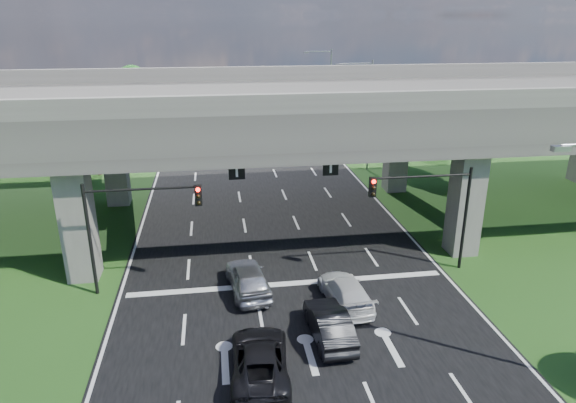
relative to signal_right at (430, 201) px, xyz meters
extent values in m
plane|color=#1E4114|center=(-7.82, -3.94, -4.19)|extent=(160.00, 160.00, 0.00)
cube|color=black|center=(-7.82, 6.06, -4.17)|extent=(18.00, 120.00, 0.03)
cube|color=#322F2D|center=(-7.82, 8.06, 3.81)|extent=(80.00, 15.00, 2.00)
cube|color=#66635E|center=(-7.82, 0.81, 5.31)|extent=(80.00, 0.50, 1.00)
cube|color=#66635E|center=(-7.82, 15.31, 5.31)|extent=(80.00, 0.50, 1.00)
cube|color=#66635E|center=(-18.82, 2.06, -0.69)|extent=(1.60, 1.60, 7.00)
cube|color=#66635E|center=(-18.82, 14.06, -0.69)|extent=(1.60, 1.60, 7.00)
cube|color=#66635E|center=(3.18, 2.06, -0.69)|extent=(1.60, 1.60, 7.00)
cube|color=#66635E|center=(3.18, 14.06, -0.69)|extent=(1.60, 1.60, 7.00)
cube|color=black|center=(-10.32, 1.06, 1.81)|extent=(0.85, 0.06, 0.85)
cube|color=black|center=(-5.32, 1.06, 1.81)|extent=(0.85, 0.06, 0.85)
cylinder|color=black|center=(2.18, 0.06, -1.19)|extent=(0.18, 0.18, 6.00)
cylinder|color=black|center=(-0.57, 0.06, 1.41)|extent=(5.50, 0.12, 0.12)
cube|color=black|center=(-3.32, -0.12, 1.01)|extent=(0.35, 0.28, 1.05)
sphere|color=#FF0C05|center=(-3.32, -0.28, 1.36)|extent=(0.22, 0.22, 0.22)
cylinder|color=black|center=(-17.82, 0.06, -1.19)|extent=(0.18, 0.18, 6.00)
cylinder|color=black|center=(-15.07, 0.06, 1.41)|extent=(5.50, 0.12, 0.12)
cube|color=black|center=(-12.32, -0.12, 1.01)|extent=(0.35, 0.28, 1.05)
sphere|color=#FF0C05|center=(-12.32, -0.28, 1.36)|extent=(0.22, 0.22, 0.22)
cube|color=gray|center=(-0.32, -9.94, 5.41)|extent=(0.60, 0.25, 0.18)
cylinder|color=gray|center=(2.68, 20.06, 0.81)|extent=(0.16, 0.16, 10.00)
cylinder|color=gray|center=(1.18, 20.06, 5.51)|extent=(3.00, 0.10, 0.10)
cube|color=gray|center=(-0.32, 20.06, 5.41)|extent=(0.60, 0.25, 0.18)
cylinder|color=gray|center=(2.68, 36.06, 0.81)|extent=(0.16, 0.16, 10.00)
cylinder|color=gray|center=(1.18, 36.06, 5.51)|extent=(3.00, 0.10, 0.10)
cube|color=gray|center=(-0.32, 36.06, 5.41)|extent=(0.60, 0.25, 0.18)
cylinder|color=black|center=(-21.82, 22.06, -2.54)|extent=(0.36, 0.36, 3.30)
sphere|color=#185416|center=(-21.82, 22.06, 0.46)|extent=(4.50, 4.50, 4.50)
sphere|color=#185416|center=(-21.42, 21.76, 1.81)|extent=(3.60, 3.60, 3.60)
sphere|color=#185416|center=(-22.12, 22.46, -0.44)|extent=(3.30, 3.30, 3.30)
cylinder|color=black|center=(-24.82, 30.06, -2.76)|extent=(0.36, 0.36, 2.86)
sphere|color=#185416|center=(-24.82, 30.06, -0.16)|extent=(3.90, 3.90, 3.90)
sphere|color=#185416|center=(-24.42, 29.76, 1.01)|extent=(3.12, 3.12, 3.12)
sphere|color=#185416|center=(-25.12, 30.46, -0.94)|extent=(2.86, 2.86, 2.86)
cylinder|color=black|center=(-20.82, 38.06, -2.43)|extent=(0.36, 0.36, 3.52)
sphere|color=#185416|center=(-20.82, 38.06, 0.77)|extent=(4.80, 4.80, 4.80)
sphere|color=#185416|center=(-20.42, 37.76, 2.21)|extent=(3.84, 3.84, 3.84)
sphere|color=#185416|center=(-21.12, 38.46, -0.19)|extent=(3.52, 3.52, 3.52)
cylinder|color=black|center=(5.18, 24.06, -2.65)|extent=(0.36, 0.36, 3.08)
sphere|color=#185416|center=(5.18, 24.06, 0.15)|extent=(4.20, 4.20, 4.20)
sphere|color=#185416|center=(5.58, 23.76, 1.41)|extent=(3.36, 3.36, 3.36)
sphere|color=#185416|center=(4.88, 24.46, -0.69)|extent=(3.08, 3.08, 3.08)
cylinder|color=black|center=(8.18, 32.06, -2.76)|extent=(0.36, 0.36, 2.86)
sphere|color=#185416|center=(8.18, 32.06, -0.16)|extent=(3.90, 3.90, 3.90)
sphere|color=#185416|center=(8.58, 31.76, 1.01)|extent=(3.12, 3.12, 3.12)
sphere|color=#185416|center=(7.88, 32.46, -0.94)|extent=(2.86, 2.86, 2.86)
cylinder|color=black|center=(4.18, 40.06, -2.54)|extent=(0.36, 0.36, 3.30)
sphere|color=#185416|center=(4.18, 40.06, 0.46)|extent=(4.50, 4.50, 4.50)
sphere|color=#185416|center=(4.58, 39.76, 1.81)|extent=(3.60, 3.60, 3.60)
sphere|color=#185416|center=(3.88, 40.46, -0.44)|extent=(3.30, 3.30, 3.30)
imported|color=#AEB0B7|center=(-10.02, -0.94, -3.37)|extent=(2.41, 4.83, 1.58)
imported|color=black|center=(-6.75, -5.57, -3.44)|extent=(1.66, 4.39, 1.43)
imported|color=silver|center=(-5.30, -2.83, -3.49)|extent=(2.25, 4.75, 1.34)
imported|color=black|center=(-10.04, -7.54, -3.48)|extent=(2.59, 5.03, 1.36)
camera|label=1|loc=(-11.42, -24.64, 9.47)|focal=32.00mm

